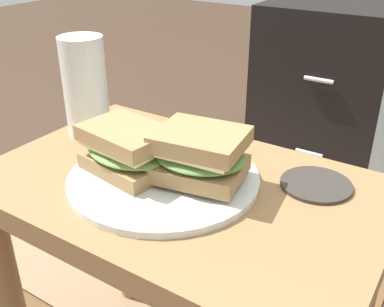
{
  "coord_description": "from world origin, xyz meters",
  "views": [
    {
      "loc": [
        0.31,
        -0.45,
        0.78
      ],
      "look_at": [
        0.02,
        0.0,
        0.51
      ],
      "focal_mm": 42.57,
      "sensor_mm": 36.0,
      "label": 1
    }
  ],
  "objects": [
    {
      "name": "plate",
      "position": [
        -0.02,
        -0.01,
        0.47
      ],
      "size": [
        0.27,
        0.27,
        0.01
      ],
      "primitive_type": "cylinder",
      "color": "silver",
      "rests_on": "side_table"
    },
    {
      "name": "sandwich_back",
      "position": [
        0.03,
        0.01,
        0.51
      ],
      "size": [
        0.14,
        0.12,
        0.07
      ],
      "color": "#9E7A4C",
      "rests_on": "plate"
    },
    {
      "name": "side_table",
      "position": [
        0.0,
        0.0,
        0.37
      ],
      "size": [
        0.56,
        0.36,
        0.46
      ],
      "color": "olive",
      "rests_on": "ground"
    },
    {
      "name": "beer_glass",
      "position": [
        -0.22,
        0.05,
        0.54
      ],
      "size": [
        0.07,
        0.07,
        0.17
      ],
      "color": "silver",
      "rests_on": "side_table"
    },
    {
      "name": "sandwich_front",
      "position": [
        -0.07,
        -0.03,
        0.5
      ],
      "size": [
        0.14,
        0.11,
        0.07
      ],
      "color": "#9E7A4C",
      "rests_on": "plate"
    },
    {
      "name": "coaster",
      "position": [
        0.16,
        0.09,
        0.46
      ],
      "size": [
        0.1,
        0.1,
        0.01
      ],
      "primitive_type": "cylinder",
      "color": "#332D28",
      "rests_on": "side_table"
    },
    {
      "name": "area_rug",
      "position": [
        -0.33,
        0.34,
        0.0
      ],
      "size": [
        1.17,
        0.8,
        0.01
      ],
      "color": "brown",
      "rests_on": "ground"
    }
  ]
}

